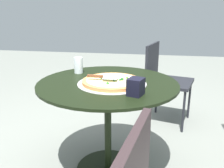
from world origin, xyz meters
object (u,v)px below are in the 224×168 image
Objects in this scene: napkin_dispenser at (136,87)px; patio_chair_corner at (163,76)px; pizza_server at (102,77)px; drinking_cup at (78,65)px; patio_table at (108,103)px; pizza_on_tray at (112,82)px.

napkin_dispenser is 1.26m from patio_chair_corner.
drinking_cup reaches higher than pizza_server.
patio_chair_corner is at bearing -132.51° from drinking_cup.
drinking_cup is (0.25, -0.27, 0.01)m from pizza_server.
patio_chair_corner is (-0.21, -1.22, -0.26)m from napkin_dispenser.
patio_table is at bearing 60.09° from napkin_dispenser.
napkin_dispenser is at bearing 80.36° from patio_chair_corner.
patio_table is at bearing -117.65° from pizza_server.
pizza_server is at bearing 132.92° from drinking_cup.
pizza_server is 1.66× the size of drinking_cup.
pizza_server reaches higher than pizza_on_tray.
pizza_on_tray is (-0.04, 0.03, 0.18)m from patio_table.
drinking_cup reaches higher than napkin_dispenser.
pizza_server is 0.37m from drinking_cup.
pizza_server reaches higher than patio_table.
drinking_cup is (0.28, -0.22, 0.22)m from patio_table.
patio_table is at bearing 142.14° from drinking_cup.
napkin_dispenser is at bearing 137.50° from drinking_cup.
pizza_on_tray is 4.57× the size of napkin_dispenser.
drinking_cup is at bearing -38.18° from pizza_on_tray.
pizza_server is (0.03, 0.05, 0.21)m from patio_table.
napkin_dispenser is (-0.18, 0.21, 0.04)m from pizza_on_tray.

